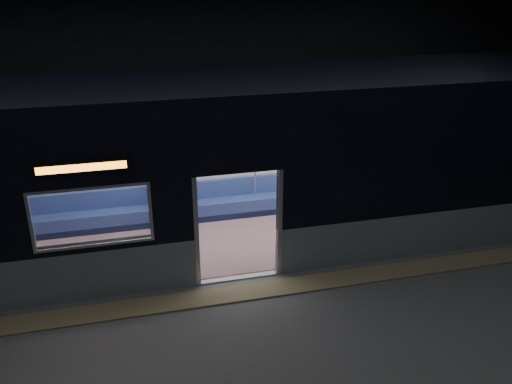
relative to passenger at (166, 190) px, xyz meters
name	(u,v)px	position (x,y,z in m)	size (l,w,h in m)	color
station_floor	(253,312)	(1.02, -3.55, -0.82)	(24.00, 14.00, 0.01)	#47494C
station_envelope	(253,89)	(1.02, -3.55, 2.85)	(24.00, 14.00, 5.00)	black
tactile_strip	(245,292)	(1.02, -3.00, -0.80)	(22.80, 0.50, 0.03)	#8C7F59
metro_car	(221,156)	(1.02, -1.00, 1.03)	(18.00, 3.04, 3.35)	gray
passenger	(166,190)	(0.00, 0.00, 0.00)	(0.43, 0.73, 1.42)	black
handbag	(166,200)	(-0.04, -0.24, -0.13)	(0.30, 0.26, 0.15)	black
transit_map	(315,143)	(3.43, 0.31, 0.68)	(1.06, 0.03, 0.69)	white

